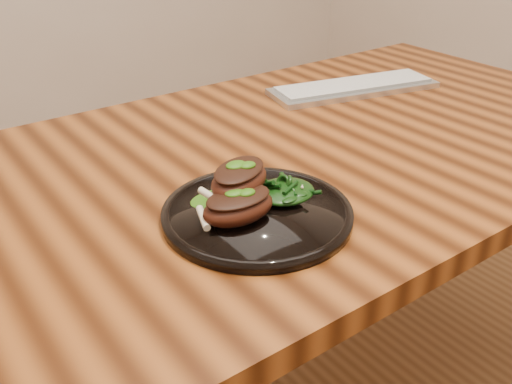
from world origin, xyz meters
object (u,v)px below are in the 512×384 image
plate (257,213)px  desk (276,190)px  lamb_chop_front (238,206)px  keyboard (354,87)px  greens_heap (285,188)px

plate → desk: bearing=45.4°
desk → plate: (-0.17, -0.17, 0.09)m
plate → lamb_chop_front: size_ratio=2.42×
desk → keyboard: 0.40m
greens_heap → lamb_chop_front: bearing=-171.2°
desk → greens_heap: bearing=-124.5°
plate → lamb_chop_front: (-0.04, -0.01, 0.03)m
greens_heap → plate: bearing=-174.8°
plate → lamb_chop_front: bearing=-166.5°
desk → greens_heap: greens_heap is taller
keyboard → lamb_chop_front: bearing=-148.7°
keyboard → plate: bearing=-147.6°
desk → lamb_chop_front: 0.30m
keyboard → desk: bearing=-155.6°
greens_heap → keyboard: 0.57m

